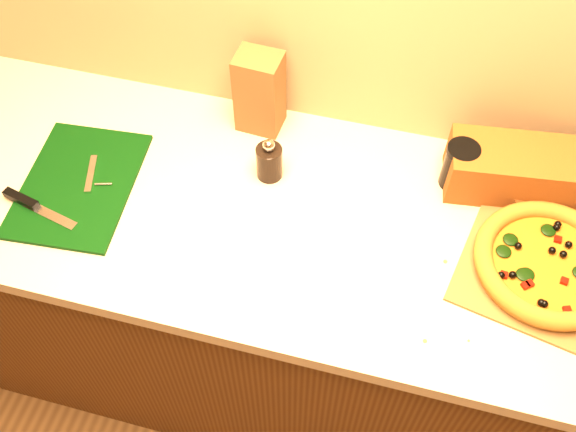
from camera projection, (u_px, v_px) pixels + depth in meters
The scene contains 9 objects.
cabinet at pixel (308, 313), 1.86m from camera, with size 2.80×0.65×0.86m, color #4D2810.
countertop at pixel (313, 223), 1.50m from camera, with size 2.84×0.68×0.04m, color beige.
pizza_peel at pixel (547, 256), 1.42m from camera, with size 0.41×0.54×0.01m.
pizza at pixel (549, 263), 1.38m from camera, with size 0.32×0.32×0.05m.
cutting_board at pixel (77, 185), 1.53m from camera, with size 0.29×0.38×0.03m.
pepper_grinder at pixel (269, 161), 1.52m from camera, with size 0.06×0.06×0.12m.
bread_bag at pixel (544, 173), 1.48m from camera, with size 0.44×0.14×0.12m, color brown.
paper_bag at pixel (260, 92), 1.57m from camera, with size 0.11×0.09×0.22m, color brown.
dark_jar at pixel (459, 166), 1.49m from camera, with size 0.08×0.08×0.12m.
Camera 1 is at (0.16, 0.58, 2.10)m, focal length 40.00 mm.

